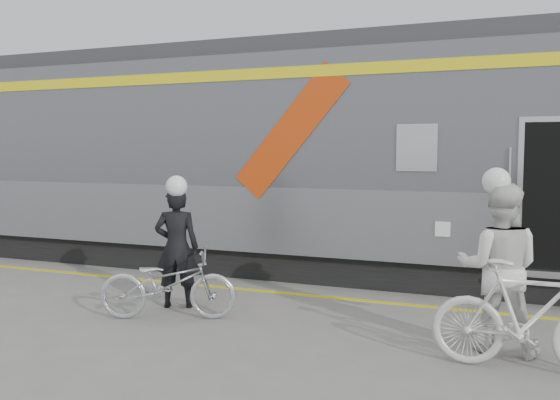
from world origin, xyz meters
The scene contains 9 objects.
ground centered at (0.00, 0.00, 0.00)m, with size 90.00×90.00×0.00m, color slate.
train centered at (1.08, 4.19, 2.05)m, with size 24.00×3.17×4.10m.
safety_strip centered at (0.00, 2.15, 0.00)m, with size 24.00×0.12×0.01m, color yellow.
man centered at (-1.76, 0.86, 0.85)m, with size 0.62×0.41×1.70m, color black.
bicycle_left centered at (-1.56, 0.31, 0.47)m, with size 0.62×1.78×0.94m, color #B1B4B9.
woman centered at (2.50, 0.54, 0.93)m, with size 0.90×0.70×1.86m, color silver.
bicycle_right centered at (2.80, -0.01, 0.56)m, with size 0.53×1.87×1.13m, color silver.
helmet_man centered at (-1.76, 0.86, 1.85)m, with size 0.29×0.29×0.29m, color white.
helmet_woman centered at (2.50, 0.54, 2.01)m, with size 0.30×0.30×0.30m, color white.
Camera 1 is at (2.61, -6.26, 2.22)m, focal length 38.00 mm.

